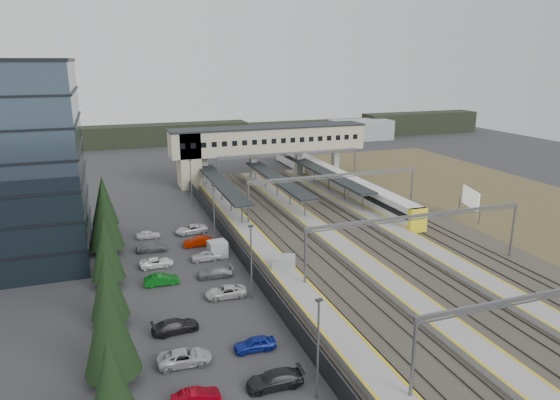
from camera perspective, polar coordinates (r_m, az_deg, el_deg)
name	(u,v)px	position (r m, az deg, el deg)	size (l,w,h in m)	color
ground	(295,261)	(62.61, 1.76, -6.93)	(220.00, 220.00, 0.00)	#2B2B2D
conifer_row	(106,258)	(53.54, -19.24, -6.31)	(4.42, 49.82, 9.50)	black
car_park	(200,294)	(53.48, -9.18, -10.57)	(10.64, 44.64, 1.30)	silver
lampposts	(229,232)	(59.94, -5.80, -3.63)	(0.50, 53.25, 8.07)	slate
fence	(234,246)	(64.84, -5.23, -5.23)	(0.08, 90.00, 2.00)	#26282B
relay_cabin_near	(284,265)	(58.37, 0.41, -7.48)	(3.19, 2.76, 2.24)	gray
relay_cabin_far	(218,249)	(63.91, -7.15, -5.57)	(2.42, 2.08, 2.07)	gray
rail_corridor	(345,237)	(70.36, 7.41, -4.20)	(34.00, 90.00, 0.92)	#3C342E
canopies	(277,179)	(87.89, -0.33, 2.45)	(23.10, 30.00, 3.28)	black
footbridge	(256,143)	(101.32, -2.76, 6.53)	(40.40, 6.40, 11.20)	#B7B08B
gantries	(371,199)	(68.18, 10.33, 0.06)	(28.40, 62.28, 7.17)	slate
train	(332,178)	(97.56, 5.96, 2.54)	(2.78, 58.14, 3.50)	silver
billboard	(471,199)	(82.92, 20.95, 0.08)	(1.72, 5.57, 4.84)	slate
scrub_east	(542,213)	(91.67, 27.74, -1.36)	(34.00, 120.00, 0.06)	#4A4625
treeline_far	(259,131)	(154.27, -2.42, 7.84)	(170.00, 19.00, 7.00)	black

